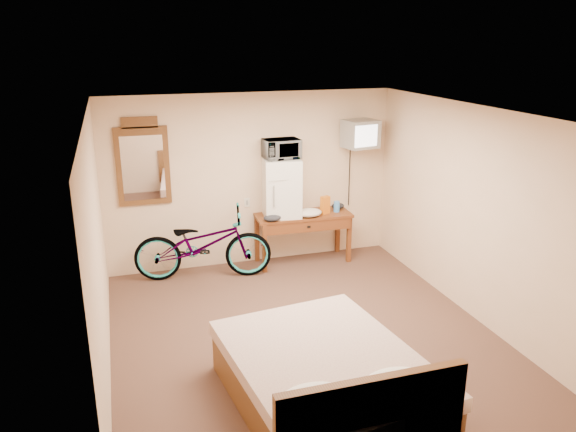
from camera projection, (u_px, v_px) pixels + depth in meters
The scene contains 13 objects.
room at pixel (303, 230), 6.02m from camera, with size 4.60×4.64×2.50m.
desk at pixel (304, 222), 8.23m from camera, with size 1.42×0.60×0.75m.
mini_fridge at pixel (282, 187), 8.03m from camera, with size 0.57×0.55×0.84m.
microwave at pixel (281, 149), 7.86m from camera, with size 0.50×0.34×0.27m, color white.
snack_bag at pixel (325, 205), 8.20m from camera, with size 0.13×0.08×0.26m, color orange.
blue_cup at pixel (337, 207), 8.30m from camera, with size 0.09×0.09×0.16m, color #4591EC.
cloth_cream at pixel (309, 213), 8.09m from camera, with size 0.37×0.29×0.11m, color beige.
cloth_dark_a at pixel (272, 218), 7.89m from camera, with size 0.25×0.19×0.09m, color black.
cloth_dark_b at pixel (338, 206), 8.46m from camera, with size 0.19×0.16×0.09m, color black.
crt_television at pixel (360, 134), 8.11m from camera, with size 0.53×0.61×0.40m.
wall_mirror at pixel (143, 163), 7.55m from camera, with size 0.71×0.04×1.20m.
bicycle at pixel (203, 244), 7.74m from camera, with size 0.66×1.89×0.99m, color black.
bed at pixel (328, 382), 5.00m from camera, with size 1.77×2.21×0.90m.
Camera 1 is at (-1.86, -5.38, 3.23)m, focal length 35.00 mm.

